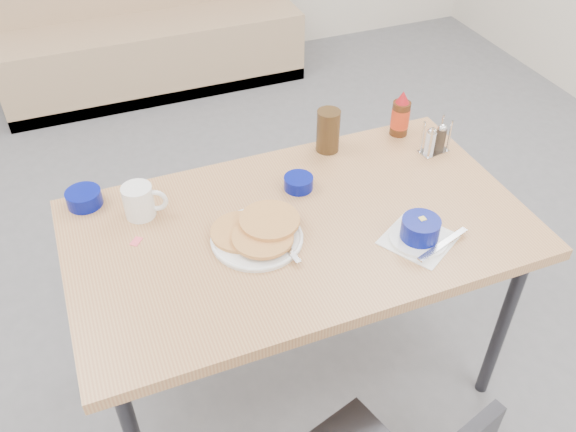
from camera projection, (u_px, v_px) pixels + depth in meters
name	position (u px, v px, depth m)	size (l,w,h in m)	color
ground	(323.00, 427.00, 2.18)	(6.00, 6.00, 0.00)	slate
booth_bench	(149.00, 32.00, 3.92)	(1.90, 0.56, 1.22)	tan
dining_table	(299.00, 239.00, 1.90)	(1.40, 0.80, 0.76)	tan
pancake_plate	(258.00, 234.00, 1.80)	(0.28, 0.29, 0.05)	white
coffee_mug	(140.00, 201.00, 1.86)	(0.14, 0.09, 0.11)	white
grits_setting	(420.00, 232.00, 1.79)	(0.28, 0.26, 0.08)	white
creamer_bowl	(84.00, 198.00, 1.92)	(0.11, 0.11, 0.05)	#050E75
butter_bowl	(299.00, 183.00, 1.99)	(0.10, 0.10, 0.04)	#050E75
amber_tumbler	(328.00, 131.00, 2.12)	(0.08, 0.08, 0.15)	#3C2813
condiment_caddy	(435.00, 141.00, 2.13)	(0.11, 0.07, 0.12)	silver
syrup_bottle	(400.00, 116.00, 2.20)	(0.07, 0.07, 0.17)	#47230F
sugar_wrapper	(136.00, 241.00, 1.80)	(0.04, 0.02, 0.00)	#FB5363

